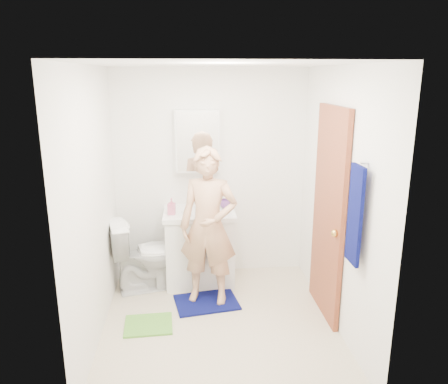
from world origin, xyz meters
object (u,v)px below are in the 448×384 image
at_px(medicine_cabinet, 197,141).
at_px(soap_dispenser, 172,206).
at_px(vanity_cabinet, 200,249).
at_px(toothbrush_cup, 225,204).
at_px(towel, 355,215).
at_px(toilet, 148,254).
at_px(man, 208,227).

bearing_deg(medicine_cabinet, soap_dispenser, -133.94).
distance_m(vanity_cabinet, toothbrush_cup, 0.59).
distance_m(towel, toilet, 2.38).
bearing_deg(toilet, medicine_cabinet, -73.82).
height_order(towel, man, towel).
bearing_deg(medicine_cabinet, man, -83.73).
height_order(toothbrush_cup, man, man).
bearing_deg(medicine_cabinet, vanity_cabinet, -90.00).
relative_size(vanity_cabinet, soap_dispenser, 4.47).
height_order(medicine_cabinet, toilet, medicine_cabinet).
height_order(medicine_cabinet, towel, medicine_cabinet).
xyz_separation_m(medicine_cabinet, toilet, (-0.57, -0.34, -1.20)).
xyz_separation_m(towel, man, (-1.10, 1.01, -0.42)).
distance_m(soap_dispenser, toothbrush_cup, 0.63).
relative_size(soap_dispenser, man, 0.11).
relative_size(soap_dispenser, toothbrush_cup, 1.44).
relative_size(vanity_cabinet, medicine_cabinet, 1.14).
distance_m(toothbrush_cup, man, 0.61).
relative_size(towel, soap_dispenser, 4.47).
xyz_separation_m(vanity_cabinet, man, (0.08, -0.48, 0.43)).
bearing_deg(medicine_cabinet, toilet, -149.18).
bearing_deg(medicine_cabinet, toothbrush_cup, -24.55).
xyz_separation_m(towel, toothbrush_cup, (-0.88, 1.57, -0.35)).
relative_size(medicine_cabinet, man, 0.43).
bearing_deg(toothbrush_cup, medicine_cabinet, 155.45).
xyz_separation_m(vanity_cabinet, soap_dispenser, (-0.30, -0.09, 0.54)).
bearing_deg(towel, medicine_cabinet, 124.61).
distance_m(vanity_cabinet, soap_dispenser, 0.62).
distance_m(medicine_cabinet, soap_dispenser, 0.79).
xyz_separation_m(medicine_cabinet, toothbrush_cup, (0.30, -0.14, -0.70)).
distance_m(toilet, man, 0.86).
xyz_separation_m(soap_dispenser, man, (0.38, -0.39, -0.11)).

